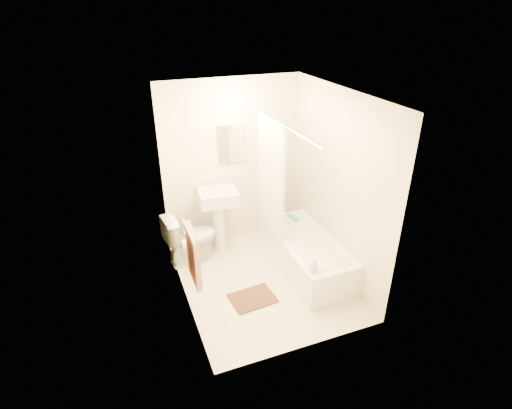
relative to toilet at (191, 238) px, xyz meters
name	(u,v)px	position (x,y,z in m)	size (l,w,h in m)	color
floor	(263,280)	(0.75, -0.80, -0.36)	(2.40, 2.40, 0.00)	beige
ceiling	(265,95)	(0.75, -0.80, 2.04)	(2.40, 2.40, 0.00)	white
wall_back	(232,164)	(0.75, 0.40, 0.84)	(2.00, 0.02, 2.40)	beige
wall_left	(179,213)	(-0.25, -0.80, 0.84)	(0.02, 2.40, 2.40)	beige
wall_right	(337,186)	(1.75, -0.80, 0.84)	(0.02, 2.40, 2.40)	beige
mirror	(232,144)	(0.75, 0.38, 1.14)	(0.40, 0.03, 0.55)	white
curtain_rod	(286,127)	(1.05, -0.70, 1.64)	(0.03, 0.03, 1.70)	silver
shower_curtain	(271,177)	(1.05, -0.30, 0.86)	(0.04, 0.80, 1.55)	silver
towel_bar	(188,231)	(-0.21, -1.05, 0.74)	(0.02, 0.02, 0.60)	silver
towel	(193,256)	(-0.18, -1.05, 0.42)	(0.06, 0.45, 0.66)	#CC7266
toilet_paper	(187,245)	(-0.18, -0.68, 0.34)	(0.12, 0.12, 0.11)	white
toilet	(191,238)	(0.00, 0.00, 0.00)	(0.41, 0.73, 0.72)	white
sink	(219,217)	(0.45, 0.15, 0.16)	(0.52, 0.42, 1.03)	white
bathtub	(306,254)	(1.40, -0.74, -0.13)	(0.70, 1.59, 0.45)	white
bath_mat	(253,298)	(0.50, -1.09, -0.35)	(0.53, 0.40, 0.02)	#533121
soap_bottle	(314,265)	(1.15, -1.39, 0.18)	(0.08, 0.08, 0.18)	white
scrub_brush	(293,217)	(1.48, -0.16, 0.11)	(0.07, 0.22, 0.04)	#3FB16C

